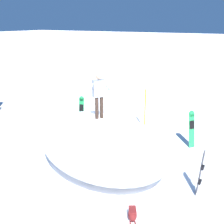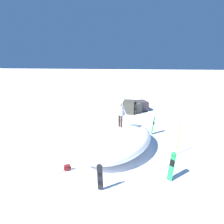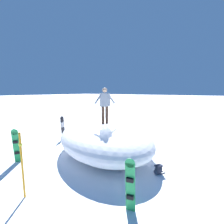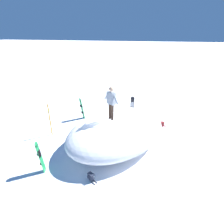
{
  "view_description": "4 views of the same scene",
  "coord_description": "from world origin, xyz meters",
  "px_view_note": "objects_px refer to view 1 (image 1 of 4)",
  "views": [
    {
      "loc": [
        -8.81,
        -5.75,
        5.31
      ],
      "look_at": [
        0.06,
        -0.39,
        2.01
      ],
      "focal_mm": 46.25,
      "sensor_mm": 36.0,
      "label": 1
    },
    {
      "loc": [
        0.93,
        -10.2,
        6.03
      ],
      "look_at": [
        -0.56,
        0.17,
        2.74
      ],
      "focal_mm": 25.98,
      "sensor_mm": 36.0,
      "label": 2
    },
    {
      "loc": [
        5.91,
        4.74,
        3.3
      ],
      "look_at": [
        -0.23,
        0.41,
        2.26
      ],
      "focal_mm": 24.46,
      "sensor_mm": 36.0,
      "label": 3
    },
    {
      "loc": [
        -2.16,
        8.48,
        5.97
      ],
      "look_at": [
        0.02,
        -0.03,
        2.0
      ],
      "focal_mm": 28.71,
      "sensor_mm": 36.0,
      "label": 4
    }
  ],
  "objects_px": {
    "snowboarder_standing": "(99,92)",
    "trail_marker_pole": "(145,108)",
    "snowboard_tertiary_upright": "(201,172)",
    "snowboard_primary_upright": "(82,111)",
    "snowboard_secondary_upright": "(192,128)",
    "backpack_near": "(51,137)",
    "backpack_far": "(132,214)"
  },
  "relations": [
    {
      "from": "snowboarder_standing",
      "to": "backpack_near",
      "type": "xyz_separation_m",
      "value": [
        0.18,
        2.81,
        -2.52
      ]
    },
    {
      "from": "backpack_near",
      "to": "snowboard_primary_upright",
      "type": "bearing_deg",
      "value": 0.42
    },
    {
      "from": "snowboarder_standing",
      "to": "snowboard_secondary_upright",
      "type": "xyz_separation_m",
      "value": [
        2.96,
        -2.82,
        -1.87
      ]
    },
    {
      "from": "snowboard_secondary_upright",
      "to": "snowboard_tertiary_upright",
      "type": "relative_size",
      "value": 1.04
    },
    {
      "from": "backpack_near",
      "to": "backpack_far",
      "type": "bearing_deg",
      "value": -117.22
    },
    {
      "from": "snowboarder_standing",
      "to": "snowboard_tertiary_upright",
      "type": "height_order",
      "value": "snowboarder_standing"
    },
    {
      "from": "trail_marker_pole",
      "to": "backpack_far",
      "type": "bearing_deg",
      "value": -157.61
    },
    {
      "from": "snowboarder_standing",
      "to": "backpack_far",
      "type": "height_order",
      "value": "snowboarder_standing"
    },
    {
      "from": "trail_marker_pole",
      "to": "backpack_near",
      "type": "bearing_deg",
      "value": 141.36
    },
    {
      "from": "snowboarder_standing",
      "to": "snowboard_secondary_upright",
      "type": "height_order",
      "value": "snowboarder_standing"
    },
    {
      "from": "backpack_near",
      "to": "backpack_far",
      "type": "xyz_separation_m",
      "value": [
        -2.94,
        -5.72,
        -0.01
      ]
    },
    {
      "from": "snowboard_tertiary_upright",
      "to": "backpack_near",
      "type": "height_order",
      "value": "snowboard_tertiary_upright"
    },
    {
      "from": "snowboard_primary_upright",
      "to": "snowboard_secondary_upright",
      "type": "height_order",
      "value": "snowboard_secondary_upright"
    },
    {
      "from": "backpack_far",
      "to": "trail_marker_pole",
      "type": "height_order",
      "value": "trail_marker_pole"
    },
    {
      "from": "snowboard_primary_upright",
      "to": "trail_marker_pole",
      "type": "relative_size",
      "value": 0.77
    },
    {
      "from": "snowboarder_standing",
      "to": "backpack_near",
      "type": "relative_size",
      "value": 3.27
    },
    {
      "from": "snowboarder_standing",
      "to": "trail_marker_pole",
      "type": "height_order",
      "value": "snowboarder_standing"
    },
    {
      "from": "snowboard_primary_upright",
      "to": "snowboard_secondary_upright",
      "type": "distance_m",
      "value": 5.66
    },
    {
      "from": "snowboard_secondary_upright",
      "to": "backpack_near",
      "type": "relative_size",
      "value": 3.02
    },
    {
      "from": "snowboard_tertiary_upright",
      "to": "trail_marker_pole",
      "type": "height_order",
      "value": "trail_marker_pole"
    },
    {
      "from": "snowboard_primary_upright",
      "to": "snowboard_tertiary_upright",
      "type": "bearing_deg",
      "value": -114.11
    },
    {
      "from": "snowboarder_standing",
      "to": "snowboard_primary_upright",
      "type": "bearing_deg",
      "value": 47.79
    },
    {
      "from": "snowboard_primary_upright",
      "to": "trail_marker_pole",
      "type": "height_order",
      "value": "trail_marker_pole"
    },
    {
      "from": "trail_marker_pole",
      "to": "snowboard_secondary_upright",
      "type": "bearing_deg",
      "value": -109.41
    },
    {
      "from": "snowboard_secondary_upright",
      "to": "backpack_far",
      "type": "bearing_deg",
      "value": -179.12
    },
    {
      "from": "snowboarder_standing",
      "to": "backpack_far",
      "type": "distance_m",
      "value": 4.73
    },
    {
      "from": "snowboarder_standing",
      "to": "snowboard_tertiary_upright",
      "type": "relative_size",
      "value": 1.12
    },
    {
      "from": "snowboard_secondary_upright",
      "to": "snowboard_tertiary_upright",
      "type": "bearing_deg",
      "value": -159.26
    },
    {
      "from": "backpack_near",
      "to": "backpack_far",
      "type": "height_order",
      "value": "backpack_near"
    },
    {
      "from": "snowboard_primary_upright",
      "to": "backpack_near",
      "type": "distance_m",
      "value": 2.47
    },
    {
      "from": "snowboard_tertiary_upright",
      "to": "trail_marker_pole",
      "type": "xyz_separation_m",
      "value": [
        4.46,
        3.99,
        0.28
      ]
    },
    {
      "from": "snowboarder_standing",
      "to": "trail_marker_pole",
      "type": "distance_m",
      "value": 4.23
    }
  ]
}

